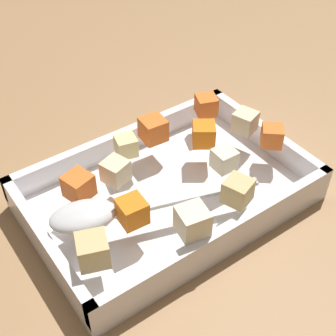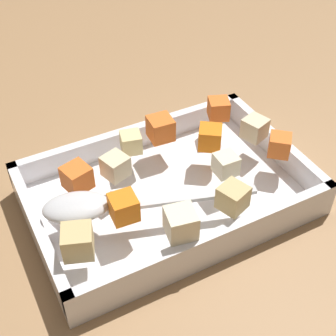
{
  "view_description": "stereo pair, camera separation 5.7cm",
  "coord_description": "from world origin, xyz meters",
  "views": [
    {
      "loc": [
        0.24,
        0.35,
        0.44
      ],
      "look_at": [
        -0.01,
        0.01,
        0.06
      ],
      "focal_mm": 51.66,
      "sensor_mm": 36.0,
      "label": 1
    },
    {
      "loc": [
        0.19,
        0.38,
        0.44
      ],
      "look_at": [
        -0.01,
        0.01,
        0.06
      ],
      "focal_mm": 51.66,
      "sensor_mm": 36.0,
      "label": 2
    }
  ],
  "objects": [
    {
      "name": "potato_chunk_back_center",
      "position": [
        -0.14,
        -0.01,
        0.06
      ],
      "size": [
        0.03,
        0.03,
        0.03
      ],
      "primitive_type": "cube",
      "rotation": [
        0.0,
        0.0,
        3.47
      ],
      "color": "beige",
      "rests_on": "baking_dish"
    },
    {
      "name": "carrot_chunk_center",
      "position": [
        -0.08,
        -0.02,
        0.06
      ],
      "size": [
        0.04,
        0.04,
        0.03
      ],
      "primitive_type": "cube",
      "rotation": [
        0.0,
        0.0,
        4.1
      ],
      "color": "orange",
      "rests_on": "baking_dish"
    },
    {
      "name": "potato_chunk_near_spoon",
      "position": [
        0.03,
        0.09,
        0.06
      ],
      "size": [
        0.04,
        0.04,
        0.03
      ],
      "primitive_type": "cube",
      "rotation": [
        0.0,
        0.0,
        1.39
      ],
      "color": "beige",
      "rests_on": "baking_dish"
    },
    {
      "name": "potato_chunk_rim_edge",
      "position": [
        0.13,
        0.07,
        0.06
      ],
      "size": [
        0.04,
        0.04,
        0.03
      ],
      "primitive_type": "cube",
      "rotation": [
        0.0,
        0.0,
        5.93
      ],
      "color": "tan",
      "rests_on": "baking_dish"
    },
    {
      "name": "serving_spoon",
      "position": [
        0.1,
        0.02,
        0.06
      ],
      "size": [
        0.24,
        0.1,
        0.02
      ],
      "rotation": [
        0.0,
        0.0,
        2.83
      ],
      "color": "silver",
      "rests_on": "baking_dish"
    },
    {
      "name": "potato_chunk_corner_se",
      "position": [
        0.01,
        -0.06,
        0.06
      ],
      "size": [
        0.03,
        0.03,
        0.02
      ],
      "primitive_type": "cube",
      "rotation": [
        0.0,
        0.0,
        1.33
      ],
      "color": "#E0CC89",
      "rests_on": "baking_dish"
    },
    {
      "name": "ground_plane",
      "position": [
        0.0,
        0.0,
        0.0
      ],
      "size": [
        4.0,
        4.0,
        0.0
      ],
      "primitive_type": "plane",
      "color": "#936D47"
    },
    {
      "name": "carrot_chunk_mid_left",
      "position": [
        -0.12,
        -0.07,
        0.06
      ],
      "size": [
        0.03,
        0.03,
        0.03
      ],
      "primitive_type": "cube",
      "rotation": [
        0.0,
        0.0,
        4.34
      ],
      "color": "orange",
      "rests_on": "baking_dish"
    },
    {
      "name": "carrot_chunk_far_right",
      "position": [
        -0.15,
        0.04,
        0.06
      ],
      "size": [
        0.04,
        0.04,
        0.03
      ],
      "primitive_type": "cube",
      "rotation": [
        0.0,
        0.0,
        2.43
      ],
      "color": "orange",
      "rests_on": "baking_dish"
    },
    {
      "name": "potato_chunk_near_left",
      "position": [
        -0.07,
        0.03,
        0.06
      ],
      "size": [
        0.03,
        0.03,
        0.03
      ],
      "primitive_type": "cube",
      "rotation": [
        0.0,
        0.0,
        4.69
      ],
      "color": "beige",
      "rests_on": "baking_dish"
    },
    {
      "name": "carrot_chunk_mid_right",
      "position": [
        0.07,
        0.04,
        0.06
      ],
      "size": [
        0.03,
        0.03,
        0.03
      ],
      "primitive_type": "cube",
      "rotation": [
        0.0,
        0.0,
        4.64
      ],
      "color": "orange",
      "rests_on": "baking_dish"
    },
    {
      "name": "carrot_chunk_heap_top",
      "position": [
        0.1,
        -0.02,
        0.06
      ],
      "size": [
        0.04,
        0.04,
        0.03
      ],
      "primitive_type": "cube",
      "rotation": [
        0.0,
        0.0,
        4.98
      ],
      "color": "orange",
      "rests_on": "baking_dish"
    },
    {
      "name": "carrot_chunk_front_center",
      "position": [
        -0.03,
        -0.06,
        0.06
      ],
      "size": [
        0.03,
        0.03,
        0.03
      ],
      "primitive_type": "cube",
      "rotation": [
        0.0,
        0.0,
        6.21
      ],
      "color": "orange",
      "rests_on": "baking_dish"
    },
    {
      "name": "potato_chunk_corner_nw",
      "position": [
        0.05,
        -0.02,
        0.06
      ],
      "size": [
        0.03,
        0.03,
        0.03
      ],
      "primitive_type": "cube",
      "rotation": [
        0.0,
        0.0,
        3.45
      ],
      "color": "beige",
      "rests_on": "baking_dish"
    },
    {
      "name": "potato_chunk_corner_sw",
      "position": [
        -0.04,
        0.09,
        0.06
      ],
      "size": [
        0.04,
        0.04,
        0.03
      ],
      "primitive_type": "cube",
      "rotation": [
        0.0,
        0.0,
        3.49
      ],
      "color": "tan",
      "rests_on": "baking_dish"
    },
    {
      "name": "baking_dish",
      "position": [
        -0.01,
        0.01,
        0.01
      ],
      "size": [
        0.34,
        0.22,
        0.05
      ],
      "color": "silver",
      "rests_on": "ground_plane"
    }
  ]
}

